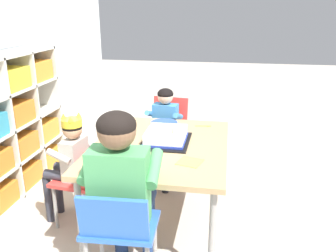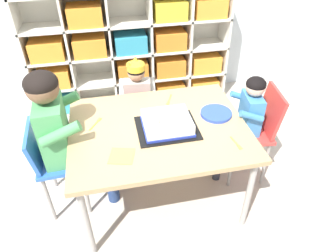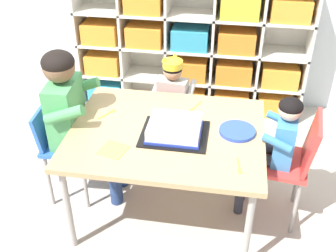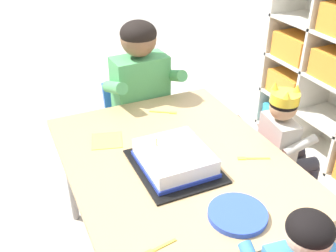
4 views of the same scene
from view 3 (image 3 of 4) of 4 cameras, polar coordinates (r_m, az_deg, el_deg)
name	(u,v)px [view 3 (image 3 of 4)]	position (r m, az deg, el deg)	size (l,w,h in m)	color
ground	(167,209)	(2.84, -0.14, -11.15)	(16.00, 16.00, 0.00)	#BCB2A3
storage_cubby_shelf	(194,52)	(3.65, 3.53, 9.99)	(1.94, 0.32, 1.16)	silver
activity_table	(167,137)	(2.46, -0.16, -1.57)	(1.12, 0.89, 0.63)	tan
classroom_chair_blue	(170,118)	(3.02, 0.30, 1.16)	(0.36, 0.36, 0.62)	red
child_with_crown	(174,93)	(3.04, 0.84, 4.45)	(0.31, 0.32, 0.83)	#B2ADA3
classroom_chair_adult_side	(63,139)	(2.79, -14.08, -1.74)	(0.33, 0.39, 0.66)	blue
adult_helper_seated	(75,112)	(2.64, -12.50, 1.93)	(0.44, 0.42, 1.04)	#4C9E5B
classroom_chair_guest_side	(291,159)	(2.61, 16.40, -4.35)	(0.38, 0.38, 0.74)	red
guest_at_table_side	(275,142)	(2.55, 14.32, -2.15)	(0.31, 0.31, 0.86)	#3D7FBC
birthday_cake_on_tray	(175,129)	(2.38, 0.90, -0.44)	(0.38, 0.32, 0.12)	black
paper_plate_stack	(237,131)	(2.44, 9.40, -0.69)	(0.21, 0.21, 0.02)	blue
paper_napkin_square	(113,150)	(2.30, -7.42, -3.20)	(0.14, 0.14, 0.00)	#F4DB4C
fork_near_child_seat	(108,114)	(2.61, -8.17, 1.68)	(0.09, 0.13, 0.00)	yellow
fork_by_napkin	(195,107)	(2.66, 3.73, 2.65)	(0.07, 0.13, 0.00)	yellow
fork_at_table_front_edge	(239,167)	(2.20, 9.65, -5.49)	(0.03, 0.12, 0.00)	yellow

